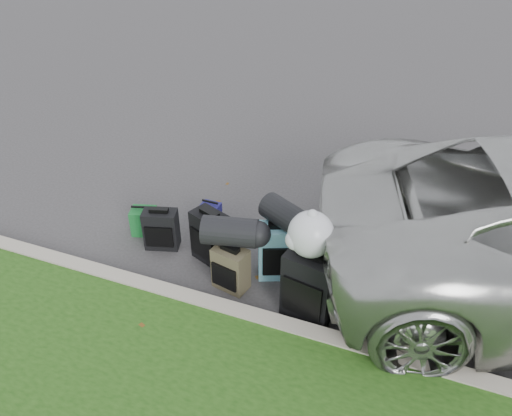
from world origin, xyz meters
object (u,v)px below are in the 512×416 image
(suitcase_large_black_right, at_px, (309,286))
(tote_green, at_px, (144,221))
(suitcase_large_black_left, at_px, (211,237))
(suitcase_teal, at_px, (279,251))
(tote_navy, at_px, (211,213))
(suitcase_small_black, at_px, (161,229))
(suitcase_olive, at_px, (231,269))

(suitcase_large_black_right, bearing_deg, tote_green, 175.20)
(suitcase_large_black_left, relative_size, tote_green, 1.86)
(suitcase_large_black_left, xyz_separation_m, suitcase_teal, (0.81, 0.03, 0.01))
(tote_navy, bearing_deg, suitcase_large_black_right, -34.09)
(suitcase_large_black_right, xyz_separation_m, tote_navy, (-1.63, 1.12, -0.25))
(suitcase_small_black, relative_size, tote_green, 1.48)
(suitcase_large_black_left, xyz_separation_m, suitcase_large_black_right, (1.29, -0.44, 0.06))
(suitcase_small_black, height_order, suitcase_large_black_left, suitcase_large_black_left)
(suitcase_large_black_left, relative_size, tote_navy, 2.43)
(suitcase_large_black_left, height_order, tote_green, suitcase_large_black_left)
(tote_navy, bearing_deg, suitcase_small_black, -114.70)
(suitcase_large_black_right, xyz_separation_m, tote_green, (-2.30, 0.61, -0.21))
(suitcase_olive, bearing_deg, suitcase_teal, 54.90)
(suitcase_large_black_left, distance_m, tote_navy, 0.78)
(suitcase_small_black, height_order, tote_green, suitcase_small_black)
(suitcase_large_black_right, bearing_deg, tote_navy, 155.41)
(suitcase_olive, distance_m, tote_green, 1.50)
(suitcase_teal, bearing_deg, suitcase_small_black, 158.89)
(suitcase_large_black_right, distance_m, tote_navy, 1.99)
(suitcase_olive, xyz_separation_m, tote_navy, (-0.74, 1.04, -0.12))
(suitcase_teal, relative_size, tote_green, 1.93)
(suitcase_small_black, xyz_separation_m, tote_green, (-0.35, 0.16, -0.08))
(suitcase_olive, relative_size, suitcase_large_black_right, 0.67)
(suitcase_teal, height_order, tote_green, suitcase_teal)
(tote_green, bearing_deg, suitcase_small_black, -42.15)
(suitcase_small_black, xyz_separation_m, suitcase_teal, (1.47, 0.03, 0.08))
(suitcase_teal, xyz_separation_m, suitcase_large_black_right, (0.48, -0.48, 0.05))
(suitcase_small_black, relative_size, suitcase_olive, 0.98)
(tote_green, bearing_deg, tote_navy, 20.71)
(suitcase_olive, relative_size, tote_navy, 1.97)
(suitcase_small_black, distance_m, suitcase_olive, 1.12)
(tote_navy, bearing_deg, suitcase_teal, -28.86)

